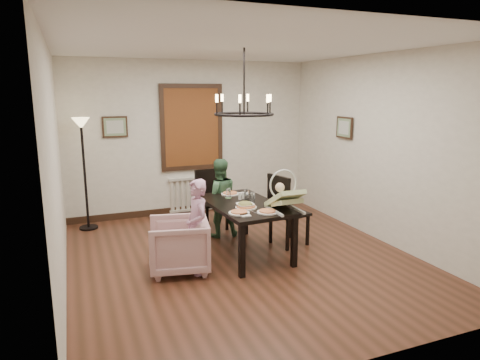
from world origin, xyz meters
TOP-DOWN VIEW (x-y plane):
  - room_shell at (0.00, 0.37)m, footprint 4.51×5.00m
  - dining_table at (0.09, 0.18)m, footprint 0.97×1.61m
  - chair_far at (0.03, 1.38)m, footprint 0.49×0.49m
  - chair_right at (0.86, 0.26)m, footprint 0.57×0.57m
  - armchair at (-0.90, -0.07)m, footprint 0.88×0.86m
  - elderly_woman at (-0.69, -0.22)m, footprint 0.27×0.38m
  - seated_man at (0.01, 1.00)m, footprint 0.53×0.44m
  - baby_bouncer at (0.44, -0.37)m, footprint 0.41×0.57m
  - salad_bowl at (0.02, -0.05)m, footprint 0.28×0.28m
  - pizza_platter at (0.02, -0.08)m, footprint 0.29×0.29m
  - drinking_glass at (0.22, 0.17)m, footprint 0.07×0.07m
  - window_blinds at (0.00, 2.46)m, footprint 1.00×0.03m
  - radiator at (0.00, 2.48)m, footprint 0.92×0.12m
  - picture_back at (-1.35, 2.47)m, footprint 0.42×0.03m
  - picture_right at (2.21, 0.90)m, footprint 0.03×0.42m
  - floor_lamp at (-1.90, 2.15)m, footprint 0.30×0.30m
  - chandelier at (0.09, 0.18)m, footprint 0.80×0.80m

SIDE VIEW (x-z plane):
  - armchair at x=-0.90m, z-range 0.00..0.68m
  - radiator at x=0.00m, z-range 0.04..0.66m
  - chair_far at x=0.03m, z-range 0.00..0.99m
  - elderly_woman at x=-0.69m, z-range 0.00..1.00m
  - seated_man at x=0.01m, z-range 0.00..1.02m
  - chair_right at x=0.86m, z-range 0.00..1.08m
  - dining_table at x=0.09m, z-range 0.28..1.01m
  - pizza_platter at x=0.02m, z-range 0.73..0.77m
  - salad_bowl at x=0.02m, z-range 0.73..0.80m
  - drinking_glass at x=0.22m, z-range 0.73..0.87m
  - floor_lamp at x=-1.90m, z-range 0.00..1.80m
  - baby_bouncer at x=0.44m, z-range 0.73..1.10m
  - room_shell at x=0.00m, z-range -0.01..2.80m
  - window_blinds at x=0.00m, z-range 0.90..2.30m
  - picture_back at x=-1.35m, z-range 1.47..1.83m
  - picture_right at x=2.21m, z-range 1.47..1.83m
  - chandelier at x=0.09m, z-range 1.93..1.97m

